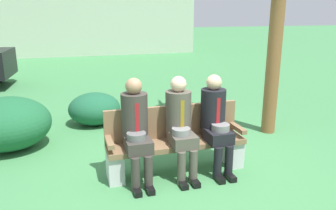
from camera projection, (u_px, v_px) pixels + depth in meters
name	position (u px, v px, depth m)	size (l,w,h in m)	color
ground_plane	(187.00, 172.00, 4.64)	(80.00, 80.00, 0.00)	#3E7E48
park_bench	(175.00, 142.00, 4.60)	(1.89, 0.44, 0.90)	brown
seated_man_left	(136.00, 126.00, 4.24)	(0.34, 0.72, 1.35)	#38332D
seated_man_middle	(180.00, 122.00, 4.40)	(0.34, 0.72, 1.34)	#4C473D
seated_man_right	(216.00, 119.00, 4.55)	(0.34, 0.72, 1.33)	black
shrub_near_bench	(95.00, 109.00, 6.54)	(1.00, 0.91, 0.62)	#1C5738
shrub_mid_lawn	(7.00, 124.00, 5.33)	(1.35, 1.24, 0.84)	#1D5B34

